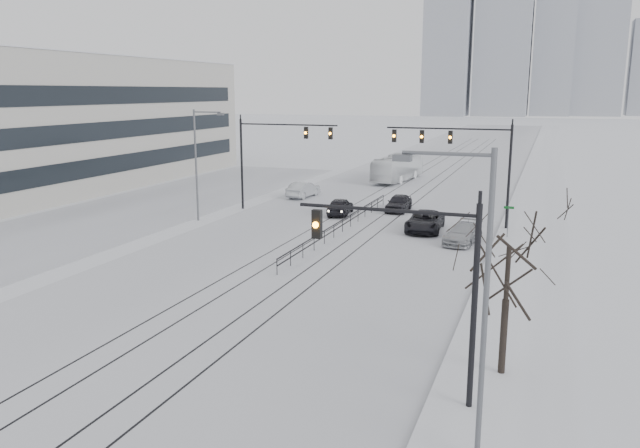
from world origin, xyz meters
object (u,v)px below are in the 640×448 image
at_px(sedan_nb_front, 425,221).
at_px(bare_tree, 508,260).
at_px(sedan_nb_far, 399,203).
at_px(traffic_mast_near, 425,274).
at_px(sedan_sb_outer, 303,190).
at_px(box_truck, 398,168).
at_px(sedan_sb_inner, 340,206).
at_px(sedan_nb_right, 463,234).

bearing_deg(sedan_nb_front, bare_tree, -75.13).
bearing_deg(sedan_nb_far, sedan_nb_front, -62.06).
relative_size(bare_tree, sedan_nb_far, 1.41).
xyz_separation_m(traffic_mast_near, sedan_sb_outer, (-19.44, 37.60, -3.80)).
distance_m(sedan_nb_far, box_truck, 19.06).
height_order(sedan_sb_outer, sedan_nb_far, sedan_sb_outer).
xyz_separation_m(sedan_sb_inner, sedan_nb_far, (4.32, 3.37, 0.00)).
xyz_separation_m(sedan_sb_outer, sedan_nb_front, (14.38, -11.04, -0.01)).
bearing_deg(sedan_nb_far, sedan_sb_outer, 160.07).
distance_m(sedan_nb_right, box_truck, 30.76).
bearing_deg(bare_tree, sedan_sb_inner, 119.60).
bearing_deg(sedan_nb_far, sedan_sb_inner, -141.69).
distance_m(traffic_mast_near, sedan_nb_far, 34.99).
relative_size(sedan_nb_front, sedan_nb_right, 1.15).
distance_m(sedan_nb_front, sedan_nb_far, 8.02).
xyz_separation_m(sedan_nb_right, sedan_nb_far, (-6.95, 10.03, 0.05)).
relative_size(bare_tree, sedan_nb_right, 1.30).
bearing_deg(sedan_nb_far, traffic_mast_near, -75.06).
distance_m(bare_tree, sedan_nb_far, 32.85).
xyz_separation_m(traffic_mast_near, sedan_nb_far, (-8.77, 33.66, -3.82)).
bearing_deg(sedan_sb_inner, traffic_mast_near, 106.58).
height_order(bare_tree, sedan_nb_right, bare_tree).
distance_m(sedan_nb_front, box_truck, 26.90).
height_order(sedan_nb_front, sedan_nb_right, sedan_nb_front).
xyz_separation_m(traffic_mast_near, box_truck, (-13.30, 52.16, -3.04)).
relative_size(bare_tree, sedan_sb_outer, 1.31).
xyz_separation_m(bare_tree, sedan_nb_far, (-11.18, 30.66, -3.75)).
distance_m(traffic_mast_near, sedan_sb_inner, 33.22).
bearing_deg(box_truck, sedan_sb_inner, 97.65).
xyz_separation_m(traffic_mast_near, bare_tree, (2.41, 3.00, -0.07)).
height_order(traffic_mast_near, sedan_nb_front, traffic_mast_near).
bearing_deg(bare_tree, sedan_nb_far, 110.04).
relative_size(bare_tree, sedan_sb_inner, 1.41).
bearing_deg(sedan_nb_front, sedan_sb_outer, 139.76).
xyz_separation_m(sedan_sb_inner, box_truck, (-0.21, 21.86, 0.79)).
height_order(sedan_sb_inner, sedan_nb_right, sedan_sb_inner).
relative_size(sedan_sb_inner, sedan_nb_front, 0.80).
height_order(bare_tree, sedan_nb_front, bare_tree).
height_order(bare_tree, sedan_sb_outer, bare_tree).
relative_size(traffic_mast_near, sedan_nb_right, 1.49).
xyz_separation_m(sedan_nb_far, box_truck, (-4.53, 18.49, 0.78)).
relative_size(sedan_sb_outer, sedan_nb_front, 0.86).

